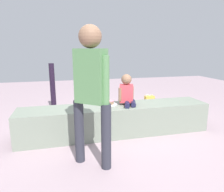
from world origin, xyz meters
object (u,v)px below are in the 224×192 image
Objects in this scene: adult_standing at (91,85)px; gift_bag at (149,102)px; cake_plate at (111,103)px; party_cup_red at (64,118)px; child_seated at (127,92)px; handbag_black_leather at (77,120)px; cake_box_white at (36,116)px; water_bottle_near_gift at (92,112)px; water_bottle_far_side at (160,109)px.

adult_standing reaches higher than gift_bag.
party_cup_red is at bearing 134.60° from cake_plate.
handbag_black_leather is at bearing 150.11° from child_seated.
adult_standing is at bearing -129.66° from child_seated.
cake_box_white is (-0.82, 1.80, -0.87)m from adult_standing.
child_seated is 1.47× the size of gift_bag.
party_cup_red is at bearing -165.70° from water_bottle_near_gift.
gift_bag is at bearing 51.23° from adult_standing.
cake_box_white is at bearing 143.72° from cake_plate.
child_seated is 1.89m from cake_box_white.
handbag_black_leather is at bearing -122.29° from water_bottle_near_gift.
adult_standing is 17.13× the size of party_cup_red.
child_seated is 1.03m from handbag_black_leather.
gift_bag is (1.18, 1.12, -0.34)m from cake_plate.
child_seated is 2.16× the size of cake_plate.
cake_box_white is at bearing 178.53° from water_bottle_near_gift.
adult_standing is at bearing -128.77° from gift_bag.
water_bottle_far_side is at bearing -79.16° from gift_bag.
water_bottle_near_gift is at bearing 57.71° from handbag_black_leather.
child_seated is at bearing -65.93° from water_bottle_near_gift.
adult_standing is 6.99× the size of cake_plate.
water_bottle_near_gift is (0.25, 1.77, -0.86)m from adult_standing.
adult_standing is 8.05× the size of water_bottle_near_gift.
child_seated is at bearing 50.34° from adult_standing.
adult_standing is at bearing -98.10° from water_bottle_near_gift.
gift_bag is at bearing 4.87° from cake_box_white.
cake_box_white is (-2.43, -0.21, -0.07)m from gift_bag.
handbag_black_leather is at bearing 93.49° from adult_standing.
water_bottle_near_gift is (-0.18, 0.89, -0.40)m from cake_plate.
handbag_black_leather reaches higher than cake_box_white.
water_bottle_near_gift is 0.58× the size of handbag_black_leather.
cake_plate reaches higher than water_bottle_near_gift.
handbag_black_leather is (-1.69, -0.75, -0.03)m from gift_bag.
cake_plate is at bearing -45.40° from party_cup_red.
adult_standing reaches higher than cake_box_white.
cake_plate reaches higher than cake_box_white.
gift_bag is (0.93, 1.19, -0.53)m from child_seated.
gift_bag is 1.85m from handbag_black_leather.
cake_plate is 0.78× the size of cake_box_white.
child_seated is 1.60m from gift_bag.
party_cup_red is (-1.92, -0.38, -0.10)m from gift_bag.
water_bottle_far_side is (1.01, 0.80, -0.58)m from child_seated.
cake_plate reaches higher than water_bottle_far_side.
gift_bag is 0.40m from water_bottle_far_side.
child_seated is 1.10m from adult_standing.
party_cup_red is (-0.73, 0.74, -0.44)m from cake_plate.
child_seated reaches higher than water_bottle_near_gift.
party_cup_red is at bearing -168.88° from gift_bag.
child_seated is at bearing -33.26° from cake_box_white.
gift_bag is at bearing 11.12° from party_cup_red.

